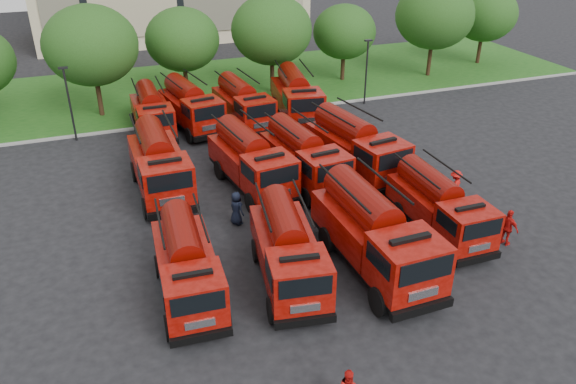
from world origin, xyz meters
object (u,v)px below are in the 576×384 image
Objects in this scene: fire_truck_5 at (251,160)px; fire_truck_11 at (296,97)px; fire_truck_8 at (152,112)px; firefighter_5 at (381,179)px; fire_truck_9 at (191,106)px; firefighter_4 at (237,224)px; fire_truck_6 at (304,157)px; firefighter_3 at (453,200)px; fire_truck_4 at (159,164)px; fire_truck_7 at (355,146)px; fire_truck_0 at (187,265)px; fire_truck_10 at (243,104)px; fire_truck_2 at (374,233)px; firefighter_0 at (461,257)px; fire_truck_1 at (288,250)px; firefighter_2 at (504,244)px; fire_truck_3 at (439,206)px.

fire_truck_11 is at bearing 48.43° from fire_truck_5.
firefighter_5 is (11.56, -11.93, -1.55)m from fire_truck_8.
firefighter_4 is at bearing -102.16° from fire_truck_9.
fire_truck_11 reaches higher than fire_truck_8.
firefighter_3 is (6.94, -4.86, -1.65)m from fire_truck_6.
fire_truck_4 is 8.12m from fire_truck_6.
fire_truck_8 is (-7.05, 10.78, -0.10)m from fire_truck_6.
firefighter_5 is (-2.42, 3.71, 0.00)m from firefighter_3.
fire_truck_7 is at bearing -93.64° from firefighter_4.
fire_truck_0 is 0.91× the size of fire_truck_9.
fire_truck_10 is at bearing 68.99° from fire_truck_5.
fire_truck_10 is 4.03× the size of firefighter_3.
fire_truck_10 is (6.36, -0.67, 0.06)m from fire_truck_8.
fire_truck_7 is 9.71m from fire_truck_11.
fire_truck_11 is (4.03, -0.24, 0.14)m from fire_truck_10.
firefighter_3 is at bearing -68.23° from fire_truck_10.
fire_truck_10 is at bearing -173.97° from fire_truck_11.
fire_truck_2 is at bearing -166.57° from firefighter_4.
fire_truck_6 is 10.60m from firefighter_0.
fire_truck_2 is 19.14m from fire_truck_11.
firefighter_5 is at bearing -74.44° from fire_truck_11.
firefighter_3 reaches higher than firefighter_0.
fire_truck_6 is (4.11, 8.48, 0.06)m from fire_truck_1.
fire_truck_2 is 9.84m from fire_truck_5.
firefighter_4 is (-11.59, 6.32, 0.00)m from firefighter_2.
fire_truck_9 is 14.98m from firefighter_5.
fire_truck_8 is 0.85× the size of fire_truck_11.
firefighter_4 is at bearing -112.90° from fire_truck_10.
firefighter_0 is at bearing -73.34° from fire_truck_6.
fire_truck_11 is at bearing 93.14° from fire_truck_3.
fire_truck_11 is 4.66× the size of firefighter_0.
fire_truck_11 is at bearing -108.44° from firefighter_3.
fire_truck_1 is at bearing -171.99° from fire_truck_3.
firefighter_2 is (3.34, -9.60, -1.74)m from fire_truck_7.
fire_truck_7 reaches higher than fire_truck_1.
fire_truck_3 is 0.98× the size of fire_truck_8.
firefighter_0 is at bearing -43.93° from fire_truck_4.
fire_truck_5 reaches higher than firefighter_4.
fire_truck_3 is 0.89× the size of fire_truck_9.
firefighter_3 is (14.86, -6.62, -1.74)m from fire_truck_4.
fire_truck_0 is 4.14× the size of firefighter_5.
fire_truck_2 is 13.17m from fire_truck_4.
fire_truck_5 is at bearing 61.47° from fire_truck_0.
firefighter_0 is at bearing -91.71° from fire_truck_3.
firefighter_2 is at bearing 4.00° from fire_truck_1.
fire_truck_8 reaches higher than fire_truck_3.
fire_truck_4 reaches higher than fire_truck_10.
fire_truck_2 is 4.73m from firefighter_0.
fire_truck_8 is 6.40m from fire_truck_10.
fire_truck_11 is (6.35, 9.36, 0.07)m from fire_truck_5.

